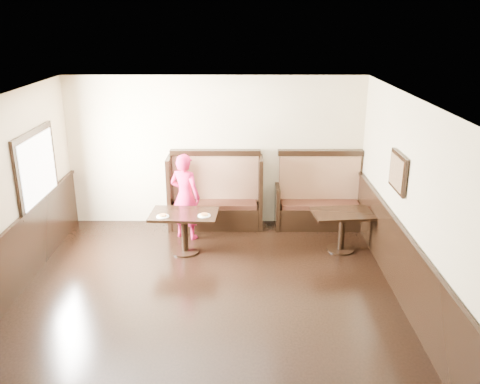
{
  "coord_description": "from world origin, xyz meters",
  "views": [
    {
      "loc": [
        0.5,
        -5.68,
        3.8
      ],
      "look_at": [
        0.46,
        2.35,
        1.0
      ],
      "focal_mm": 38.0,
      "sensor_mm": 36.0,
      "label": 1
    }
  ],
  "objects_px": {
    "booth_main": "(216,199)",
    "table_main": "(184,222)",
    "child": "(185,197)",
    "table_neighbor": "(342,222)",
    "booth_neighbor": "(319,202)"
  },
  "relations": [
    {
      "from": "table_main",
      "to": "table_neighbor",
      "type": "relative_size",
      "value": 1.09
    },
    {
      "from": "booth_main",
      "to": "booth_neighbor",
      "type": "xyz_separation_m",
      "value": [
        1.95,
        -0.0,
        -0.05
      ]
    },
    {
      "from": "table_main",
      "to": "table_neighbor",
      "type": "distance_m",
      "value": 2.65
    },
    {
      "from": "table_main",
      "to": "child",
      "type": "bearing_deg",
      "value": 96.95
    },
    {
      "from": "booth_main",
      "to": "table_main",
      "type": "distance_m",
      "value": 1.26
    },
    {
      "from": "booth_main",
      "to": "table_main",
      "type": "xyz_separation_m",
      "value": [
        -0.47,
        -1.17,
        0.01
      ]
    },
    {
      "from": "table_neighbor",
      "to": "booth_neighbor",
      "type": "bearing_deg",
      "value": 96.42
    },
    {
      "from": "table_main",
      "to": "child",
      "type": "distance_m",
      "value": 0.66
    },
    {
      "from": "booth_main",
      "to": "child",
      "type": "bearing_deg",
      "value": -132.15
    },
    {
      "from": "table_neighbor",
      "to": "child",
      "type": "distance_m",
      "value": 2.75
    },
    {
      "from": "booth_neighbor",
      "to": "table_main",
      "type": "height_order",
      "value": "booth_neighbor"
    },
    {
      "from": "table_neighbor",
      "to": "child",
      "type": "xyz_separation_m",
      "value": [
        -2.69,
        0.52,
        0.26
      ]
    },
    {
      "from": "booth_main",
      "to": "table_main",
      "type": "relative_size",
      "value": 1.53
    },
    {
      "from": "table_neighbor",
      "to": "child",
      "type": "height_order",
      "value": "child"
    },
    {
      "from": "child",
      "to": "booth_neighbor",
      "type": "bearing_deg",
      "value": -143.13
    }
  ]
}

